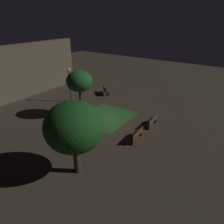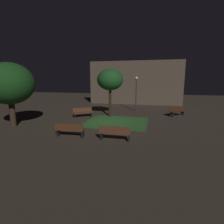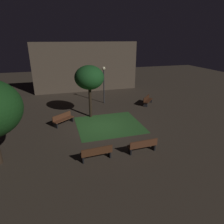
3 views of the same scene
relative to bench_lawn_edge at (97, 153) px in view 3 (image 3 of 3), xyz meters
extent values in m
plane|color=#3D3328|center=(1.42, 4.24, -0.48)|extent=(60.00, 60.00, 0.00)
cube|color=#2D6028|center=(1.99, 4.48, -0.48)|extent=(5.08, 4.63, 0.01)
cube|color=#512D19|center=(0.00, 0.07, -0.03)|extent=(1.83, 0.59, 0.06)
cube|color=#512D19|center=(0.01, -0.13, 0.20)|extent=(1.80, 0.17, 0.40)
cube|color=black|center=(-0.80, 0.03, -0.27)|extent=(0.10, 0.39, 0.42)
cube|color=black|center=(0.79, 0.12, -0.27)|extent=(0.10, 0.39, 0.42)
cube|color=brown|center=(2.85, 0.07, -0.03)|extent=(1.81, 0.54, 0.06)
cube|color=brown|center=(2.86, -0.13, 0.20)|extent=(1.80, 0.12, 0.40)
cube|color=black|center=(2.05, 0.05, -0.27)|extent=(0.09, 0.39, 0.42)
cube|color=black|center=(3.65, 0.10, -0.27)|extent=(0.09, 0.39, 0.42)
cube|color=brown|center=(-1.48, 5.56, -0.03)|extent=(1.74, 1.45, 0.06)
cube|color=brown|center=(-1.60, 5.73, 0.20)|extent=(1.49, 1.11, 0.40)
cube|color=black|center=(-0.83, 6.03, -0.27)|extent=(0.29, 0.36, 0.42)
cube|color=black|center=(-2.13, 5.09, -0.27)|extent=(0.29, 0.36, 0.42)
cube|color=#422314|center=(7.28, 8.22, -0.03)|extent=(1.58, 1.64, 0.06)
cube|color=#422314|center=(7.13, 8.37, 0.20)|extent=(1.28, 1.35, 0.40)
cube|color=#2D2D33|center=(7.83, 8.81, -0.27)|extent=(0.33, 0.32, 0.42)
cube|color=#2D2D33|center=(6.73, 7.64, -0.27)|extent=(0.33, 0.32, 0.42)
cylinder|color=#2D2116|center=(0.91, 6.60, 0.93)|extent=(0.25, 0.25, 2.83)
ellipsoid|color=#1E5623|center=(0.91, 6.60, 3.02)|extent=(2.44, 2.44, 1.99)
cylinder|color=#333338|center=(3.02, 10.09, 1.28)|extent=(0.12, 0.12, 3.52)
sphere|color=#F4E5B2|center=(3.02, 10.09, 3.18)|extent=(0.36, 0.36, 0.36)
cube|color=brown|center=(2.23, 15.76, 2.57)|extent=(13.11, 0.80, 6.11)
camera|label=1|loc=(-12.73, -6.47, 8.56)|focal=33.63mm
camera|label=2|loc=(4.95, -9.45, 3.01)|focal=27.93mm
camera|label=3|loc=(-1.90, -9.46, 6.11)|focal=31.58mm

